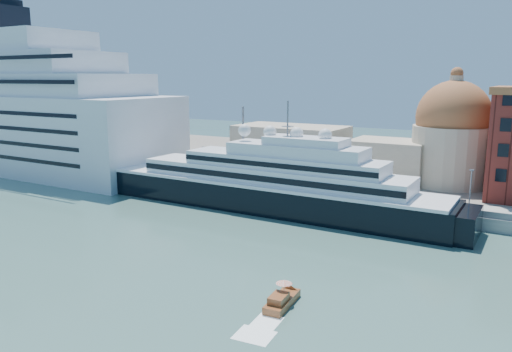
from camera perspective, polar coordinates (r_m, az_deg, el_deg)
The scene contains 9 objects.
ground at distance 81.76m, azimuth -1.74°, elevation -8.14°, with size 400.00×400.00×0.00m, color #345A52.
quay at distance 110.51m, azimuth 7.68°, elevation -2.41°, with size 180.00×10.00×2.50m, color gray.
land at distance 148.47m, azimuth 13.83°, elevation 0.76°, with size 260.00×72.00×2.00m, color slate.
quay_fence at distance 106.05m, azimuth 6.76°, elevation -1.94°, with size 180.00×0.10×1.20m, color slate.
superyacht at distance 105.36m, azimuth -0.55°, elevation -1.14°, with size 88.31×12.24×26.39m.
service_barge at distance 127.28m, azimuth -16.15°, elevation -1.20°, with size 11.04×3.86×2.47m.
water_taxi at distance 61.89m, azimuth 2.94°, elevation -13.97°, with size 2.90×6.98×3.23m.
church at distance 128.81m, azimuth 14.53°, elevation 3.64°, with size 66.00×18.00×25.50m.
lamp_posts at distance 112.71m, azimuth 1.50°, elevation 2.41°, with size 120.80×2.40×18.00m.
Camera 1 is at (41.12, -65.26, 27.09)m, focal length 35.00 mm.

